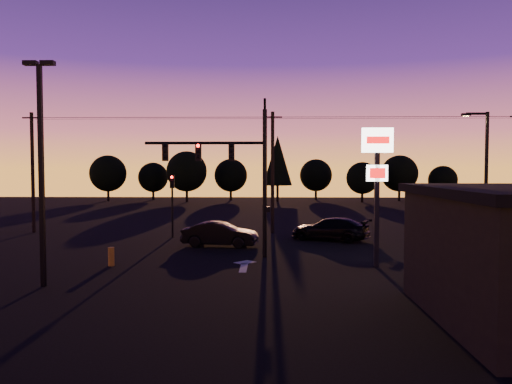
# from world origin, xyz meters

# --- Properties ---
(ground) EXTENTS (120.00, 120.00, 0.00)m
(ground) POSITION_xyz_m (0.00, 0.00, 0.00)
(ground) COLOR black
(ground) RESTS_ON ground
(lane_arrow) EXTENTS (1.20, 3.10, 0.01)m
(lane_arrow) POSITION_xyz_m (0.50, 1.67, 0.01)
(lane_arrow) COLOR beige
(lane_arrow) RESTS_ON ground
(traffic_signal_mast) EXTENTS (6.79, 0.52, 8.58)m
(traffic_signal_mast) POSITION_xyz_m (-0.10, 3.99, 4.94)
(traffic_signal_mast) COLOR black
(traffic_signal_mast) RESTS_ON ground
(secondary_signal) EXTENTS (0.30, 0.31, 4.35)m
(secondary_signal) POSITION_xyz_m (-5.00, 11.49, 2.86)
(secondary_signal) COLOR black
(secondary_signal) RESTS_ON ground
(parking_lot_light) EXTENTS (1.25, 0.30, 9.14)m
(parking_lot_light) POSITION_xyz_m (-7.50, -3.00, 5.27)
(parking_lot_light) COLOR black
(parking_lot_light) RESTS_ON ground
(pylon_sign) EXTENTS (1.50, 0.28, 6.80)m
(pylon_sign) POSITION_xyz_m (7.00, 1.50, 4.91)
(pylon_sign) COLOR black
(pylon_sign) RESTS_ON ground
(streetlight) EXTENTS (1.55, 0.35, 8.00)m
(streetlight) POSITION_xyz_m (13.91, 5.50, 4.42)
(streetlight) COLOR black
(streetlight) RESTS_ON ground
(utility_pole_0) EXTENTS (1.40, 0.26, 9.00)m
(utility_pole_0) POSITION_xyz_m (-16.00, 14.00, 4.59)
(utility_pole_0) COLOR black
(utility_pole_0) RESTS_ON ground
(utility_pole_1) EXTENTS (1.40, 0.26, 9.00)m
(utility_pole_1) POSITION_xyz_m (2.00, 14.00, 4.59)
(utility_pole_1) COLOR black
(utility_pole_1) RESTS_ON ground
(power_wires) EXTENTS (36.00, 1.22, 0.07)m
(power_wires) POSITION_xyz_m (2.00, 14.00, 8.57)
(power_wires) COLOR black
(power_wires) RESTS_ON ground
(bollard) EXTENTS (0.31, 0.31, 0.92)m
(bollard) POSITION_xyz_m (-6.09, 1.35, 0.46)
(bollard) COLOR #AF7D1C
(bollard) RESTS_ON ground
(tree_0) EXTENTS (5.36, 5.36, 6.74)m
(tree_0) POSITION_xyz_m (-22.00, 50.00, 4.06)
(tree_0) COLOR black
(tree_0) RESTS_ON ground
(tree_1) EXTENTS (4.54, 4.54, 5.71)m
(tree_1) POSITION_xyz_m (-16.00, 53.00, 3.43)
(tree_1) COLOR black
(tree_1) RESTS_ON ground
(tree_2) EXTENTS (5.77, 5.78, 7.26)m
(tree_2) POSITION_xyz_m (-10.00, 48.00, 4.37)
(tree_2) COLOR black
(tree_2) RESTS_ON ground
(tree_3) EXTENTS (4.95, 4.95, 6.22)m
(tree_3) POSITION_xyz_m (-4.00, 52.00, 3.75)
(tree_3) COLOR black
(tree_3) RESTS_ON ground
(tree_4) EXTENTS (4.18, 4.18, 9.50)m
(tree_4) POSITION_xyz_m (3.00, 49.00, 5.93)
(tree_4) COLOR black
(tree_4) RESTS_ON ground
(tree_5) EXTENTS (4.95, 4.95, 6.22)m
(tree_5) POSITION_xyz_m (9.00, 54.00, 3.75)
(tree_5) COLOR black
(tree_5) RESTS_ON ground
(tree_6) EXTENTS (4.54, 4.54, 5.71)m
(tree_6) POSITION_xyz_m (15.00, 48.00, 3.43)
(tree_6) COLOR black
(tree_6) RESTS_ON ground
(tree_7) EXTENTS (5.36, 5.36, 6.74)m
(tree_7) POSITION_xyz_m (21.00, 51.00, 4.06)
(tree_7) COLOR black
(tree_7) RESTS_ON ground
(tree_8) EXTENTS (4.12, 4.12, 5.19)m
(tree_8) POSITION_xyz_m (27.00, 50.00, 3.12)
(tree_8) COLOR black
(tree_8) RESTS_ON ground
(car_mid) EXTENTS (4.80, 2.22, 1.52)m
(car_mid) POSITION_xyz_m (-1.31, 7.62, 0.76)
(car_mid) COLOR black
(car_mid) RESTS_ON ground
(car_right) EXTENTS (5.67, 4.10, 1.52)m
(car_right) POSITION_xyz_m (5.84, 10.43, 0.76)
(car_right) COLOR black
(car_right) RESTS_ON ground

